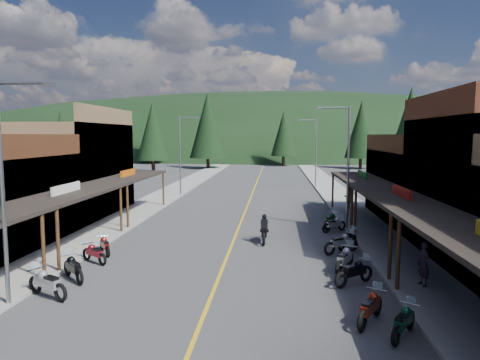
% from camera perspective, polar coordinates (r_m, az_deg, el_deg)
% --- Properties ---
extents(ground, '(220.00, 220.00, 0.00)m').
position_cam_1_polar(ground, '(21.10, -2.04, -10.94)').
color(ground, '#38383A').
rests_on(ground, ground).
extents(centerline, '(0.15, 90.00, 0.01)m').
position_cam_1_polar(centerline, '(40.58, 1.29, -2.71)').
color(centerline, gold).
rests_on(centerline, ground).
extents(sidewalk_west, '(3.40, 94.00, 0.15)m').
position_cam_1_polar(sidewalk_west, '(42.00, -10.65, -2.42)').
color(sidewalk_west, gray).
rests_on(sidewalk_west, ground).
extents(sidewalk_east, '(3.40, 94.00, 0.15)m').
position_cam_1_polar(sidewalk_east, '(40.99, 13.54, -2.69)').
color(sidewalk_east, gray).
rests_on(sidewalk_east, ground).
extents(shop_west_3, '(10.90, 10.20, 8.20)m').
position_cam_1_polar(shop_west_3, '(35.37, -22.51, 1.28)').
color(shop_west_3, brown).
rests_on(shop_west_3, ground).
extents(shop_east_3, '(10.90, 10.20, 6.20)m').
position_cam_1_polar(shop_east_3, '(33.53, 24.50, -0.73)').
color(shop_east_3, '#4C2D16').
rests_on(shop_east_3, ground).
extents(streetlight_0, '(2.16, 0.18, 8.00)m').
position_cam_1_polar(streetlight_0, '(16.96, -28.77, -0.45)').
color(streetlight_0, gray).
rests_on(streetlight_0, ground).
extents(streetlight_1, '(2.16, 0.18, 8.00)m').
position_cam_1_polar(streetlight_1, '(43.11, -7.82, 3.70)').
color(streetlight_1, gray).
rests_on(streetlight_1, ground).
extents(streetlight_2, '(2.16, 0.18, 8.00)m').
position_cam_1_polar(streetlight_2, '(28.46, 13.94, 2.43)').
color(streetlight_2, gray).
rests_on(streetlight_2, ground).
extents(streetlight_3, '(2.16, 0.18, 8.00)m').
position_cam_1_polar(streetlight_3, '(50.28, 9.95, 3.99)').
color(streetlight_3, gray).
rests_on(streetlight_3, ground).
extents(ridge_hill, '(310.00, 140.00, 60.00)m').
position_cam_1_polar(ridge_hill, '(155.18, 3.85, 3.72)').
color(ridge_hill, black).
rests_on(ridge_hill, ground).
extents(pine_0, '(5.04, 5.04, 11.00)m').
position_cam_1_polar(pine_0, '(92.35, -22.71, 5.75)').
color(pine_0, black).
rests_on(pine_0, ground).
extents(pine_1, '(5.88, 5.88, 12.50)m').
position_cam_1_polar(pine_1, '(93.84, -11.68, 6.54)').
color(pine_1, black).
rests_on(pine_1, ground).
extents(pine_2, '(6.72, 6.72, 14.00)m').
position_cam_1_polar(pine_2, '(79.04, -4.33, 7.32)').
color(pine_2, black).
rests_on(pine_2, ground).
extents(pine_3, '(5.04, 5.04, 11.00)m').
position_cam_1_polar(pine_3, '(86.06, 5.83, 6.19)').
color(pine_3, black).
rests_on(pine_3, ground).
extents(pine_4, '(5.88, 5.88, 12.50)m').
position_cam_1_polar(pine_4, '(81.56, 15.87, 6.54)').
color(pine_4, black).
rests_on(pine_4, ground).
extents(pine_5, '(6.72, 6.72, 14.00)m').
position_cam_1_polar(pine_5, '(97.34, 23.85, 6.58)').
color(pine_5, black).
rests_on(pine_5, ground).
extents(pine_7, '(5.88, 5.88, 12.50)m').
position_cam_1_polar(pine_7, '(102.03, -15.07, 6.41)').
color(pine_7, black).
rests_on(pine_7, ground).
extents(pine_8, '(4.48, 4.48, 10.00)m').
position_cam_1_polar(pine_8, '(64.81, -17.47, 5.58)').
color(pine_8, black).
rests_on(pine_8, ground).
extents(pine_9, '(4.93, 4.93, 10.80)m').
position_cam_1_polar(pine_9, '(68.54, 23.23, 5.71)').
color(pine_9, black).
rests_on(pine_9, ground).
extents(pine_10, '(5.38, 5.38, 11.60)m').
position_cam_1_polar(pine_10, '(72.96, -11.58, 6.38)').
color(pine_10, black).
rests_on(pine_10, ground).
extents(pine_11, '(5.82, 5.82, 12.40)m').
position_cam_1_polar(pine_11, '(60.66, 21.75, 6.56)').
color(pine_11, black).
rests_on(pine_11, ground).
extents(bike_west_5, '(2.29, 1.67, 1.26)m').
position_cam_1_polar(bike_west_5, '(18.13, -24.32, -12.27)').
color(bike_west_5, '#9A9A9F').
rests_on(bike_west_5, ground).
extents(bike_west_6, '(1.97, 1.98, 1.20)m').
position_cam_1_polar(bike_west_6, '(19.77, -21.36, -10.72)').
color(bike_west_6, black).
rests_on(bike_west_6, ground).
extents(bike_west_7, '(1.91, 1.59, 1.08)m').
position_cam_1_polar(bike_west_7, '(22.01, -18.87, -9.09)').
color(bike_west_7, maroon).
rests_on(bike_west_7, ground).
extents(bike_west_8, '(1.57, 1.88, 1.06)m').
position_cam_1_polar(bike_west_8, '(23.37, -17.59, -8.19)').
color(bike_west_8, maroon).
rests_on(bike_west_8, ground).
extents(bike_east_4, '(1.59, 1.93, 1.09)m').
position_cam_1_polar(bike_east_4, '(14.54, 20.98, -17.08)').
color(bike_east_4, '#0D4127').
rests_on(bike_east_4, ground).
extents(bike_east_5, '(1.67, 2.14, 1.19)m').
position_cam_1_polar(bike_east_5, '(15.15, 16.97, -15.78)').
color(bike_east_5, maroon).
rests_on(bike_east_5, ground).
extents(bike_east_6, '(2.09, 1.84, 1.20)m').
position_cam_1_polar(bike_east_6, '(18.54, 14.96, -11.61)').
color(bike_east_6, black).
rests_on(bike_east_6, ground).
extents(bike_east_7, '(1.67, 2.32, 1.27)m').
position_cam_1_polar(bike_east_7, '(20.12, 13.79, -10.07)').
color(bike_east_7, '#A9A9AE').
rests_on(bike_east_7, ground).
extents(bike_east_8, '(2.21, 1.78, 1.24)m').
position_cam_1_polar(bike_east_8, '(23.06, 13.35, -8.04)').
color(bike_east_8, gray).
rests_on(bike_east_8, ground).
extents(bike_east_9, '(1.69, 2.00, 1.13)m').
position_cam_1_polar(bike_east_9, '(24.17, 14.16, -7.54)').
color(bike_east_9, black).
rests_on(bike_east_9, ground).
extents(bike_east_10, '(1.91, 1.66, 1.09)m').
position_cam_1_polar(bike_east_10, '(28.00, 12.45, -5.68)').
color(bike_east_10, '#A1A1A6').
rests_on(bike_east_10, ground).
extents(bike_east_11, '(1.54, 2.20, 1.20)m').
position_cam_1_polar(bike_east_11, '(28.94, 11.98, -5.18)').
color(bike_east_11, '#0E4717').
rests_on(bike_east_11, ground).
extents(rider_on_bike, '(0.76, 2.24, 1.70)m').
position_cam_1_polar(rider_on_bike, '(24.74, 3.27, -6.77)').
color(rider_on_bike, black).
rests_on(rider_on_bike, ground).
extents(pedestrian_east_a, '(0.58, 0.74, 1.80)m').
position_cam_1_polar(pedestrian_east_a, '(18.84, 23.29, -10.20)').
color(pedestrian_east_a, '#281E2D').
rests_on(pedestrian_east_a, sidewalk_east).
extents(pedestrian_east_b, '(1.05, 0.81, 1.91)m').
position_cam_1_polar(pedestrian_east_b, '(36.25, 14.36, -2.18)').
color(pedestrian_east_b, brown).
rests_on(pedestrian_east_b, sidewalk_east).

